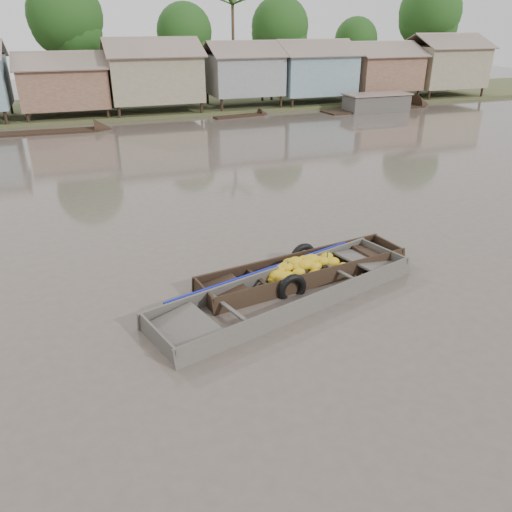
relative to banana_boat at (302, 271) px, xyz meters
name	(u,v)px	position (x,y,z in m)	size (l,w,h in m)	color
ground	(262,311)	(-1.66, -1.28, -0.19)	(120.00, 120.00, 0.00)	#51473E
riverbank	(155,68)	(1.37, 30.58, 2.88)	(120.00, 12.47, 10.22)	#384723
banana_boat	(302,271)	(0.00, 0.00, 0.00)	(6.26, 2.34, 0.88)	black
viewer_boat	(287,296)	(-0.82, -0.91, -0.13)	(7.60, 3.90, 0.59)	#403B36
distant_boats	(318,114)	(11.83, 22.81, 0.03)	(45.99, 15.65, 1.38)	black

